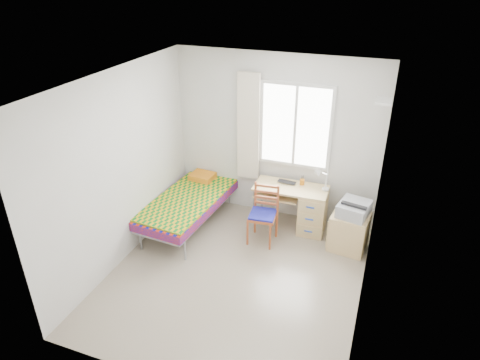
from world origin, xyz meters
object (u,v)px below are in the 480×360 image
at_px(desk, 308,208).
at_px(chair, 264,211).
at_px(cabinet, 349,232).
at_px(printer, 354,208).
at_px(bed, 190,200).

relative_size(desk, chair, 1.27).
distance_m(chair, cabinet, 1.24).
height_order(chair, cabinet, chair).
bearing_deg(desk, chair, -140.69).
bearing_deg(printer, chair, -157.32).
relative_size(bed, desk, 1.76).
bearing_deg(cabinet, printer, 60.56).
distance_m(desk, cabinet, 0.71).
distance_m(chair, printer, 1.27).
bearing_deg(bed, cabinet, 8.16).
distance_m(bed, desk, 1.83).
xyz_separation_m(desk, cabinet, (0.65, -0.27, -0.10)).
distance_m(desk, printer, 0.77).
bearing_deg(bed, printer, 8.94).
relative_size(bed, printer, 3.76).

